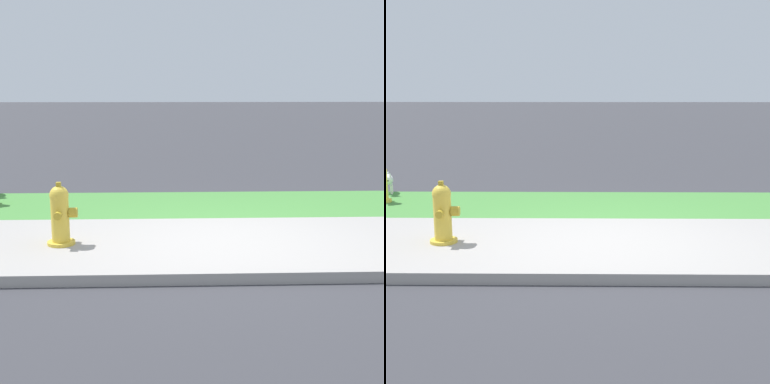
# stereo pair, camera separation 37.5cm
# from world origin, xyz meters

# --- Properties ---
(ground_plane) EXTENTS (120.00, 120.00, 0.00)m
(ground_plane) POSITION_xyz_m (0.00, 0.00, 0.00)
(ground_plane) COLOR #38383D
(sidewalk_pavement) EXTENTS (18.00, 2.48, 0.01)m
(sidewalk_pavement) POSITION_xyz_m (0.00, 0.00, 0.01)
(sidewalk_pavement) COLOR #9E9993
(sidewalk_pavement) RESTS_ON ground
(grass_verge) EXTENTS (18.00, 2.00, 0.01)m
(grass_verge) POSITION_xyz_m (0.00, 2.24, 0.00)
(grass_verge) COLOR #47893D
(grass_verge) RESTS_ON ground
(street_curb) EXTENTS (18.00, 0.16, 0.12)m
(street_curb) POSITION_xyz_m (0.00, -1.32, 0.06)
(street_curb) COLOR #9E9993
(street_curb) RESTS_ON ground
(fire_hydrant_near_corner) EXTENTS (0.38, 0.40, 0.78)m
(fire_hydrant_near_corner) POSITION_xyz_m (-1.95, 0.01, 0.37)
(fire_hydrant_near_corner) COLOR gold
(fire_hydrant_near_corner) RESTS_ON ground
(small_white_dog) EXTENTS (0.30, 0.51, 0.41)m
(small_white_dog) POSITION_xyz_m (-3.75, 3.07, 0.24)
(small_white_dog) COLOR white
(small_white_dog) RESTS_ON ground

